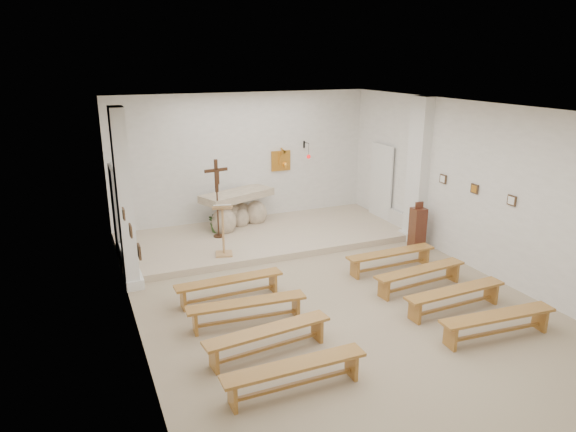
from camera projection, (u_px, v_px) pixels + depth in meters
name	position (u px, v px, depth m)	size (l,w,h in m)	color
ground	(329.00, 297.00, 9.72)	(7.00, 10.00, 0.00)	tan
wall_left	(131.00, 233.00, 7.90)	(0.02, 10.00, 3.50)	white
wall_right	(482.00, 189.00, 10.52)	(0.02, 10.00, 3.50)	white
wall_back	(244.00, 160.00, 13.60)	(7.00, 0.02, 3.50)	white
ceiling	(334.00, 110.00, 8.70)	(7.00, 10.00, 0.02)	silver
sanctuary_platform	(264.00, 236.00, 12.78)	(6.98, 3.00, 0.15)	#BBA590
pilaster_left	(124.00, 200.00, 9.71)	(0.26, 0.55, 3.50)	white
pilaster_right	(418.00, 171.00, 12.23)	(0.26, 0.55, 3.50)	white
gold_wall_relief	(281.00, 161.00, 13.99)	(0.55, 0.04, 0.55)	gold
sanctuary_lamp	(308.00, 155.00, 13.99)	(0.11, 0.36, 0.44)	black
station_frame_left_front	(139.00, 252.00, 7.22)	(0.03, 0.20, 0.20)	#45301E
station_frame_left_mid	(131.00, 231.00, 8.10)	(0.03, 0.20, 0.20)	#45301E
station_frame_left_rear	(124.00, 214.00, 8.97)	(0.03, 0.20, 0.20)	#45301E
station_frame_right_front	(512.00, 200.00, 9.82)	(0.03, 0.20, 0.20)	#45301E
station_frame_right_mid	(475.00, 189.00, 10.69)	(0.03, 0.20, 0.20)	#45301E
station_frame_right_rear	(443.00, 179.00, 11.57)	(0.03, 0.20, 0.20)	#45301E
radiator_left	(124.00, 261.00, 10.74)	(0.10, 0.85, 0.52)	silver
radiator_right	(399.00, 222.00, 13.30)	(0.10, 0.85, 0.52)	silver
altar	(237.00, 212.00, 13.25)	(2.07, 1.42, 1.00)	beige
lectern	(223.00, 229.00, 11.20)	(0.50, 0.45, 1.21)	tan
crucifix_stand	(217.00, 193.00, 12.22)	(0.58, 0.25, 1.91)	#3D2313
potted_plant	(217.00, 221.00, 12.82)	(0.50, 0.43, 0.56)	#2C4F1F
donation_pedestal	(417.00, 228.00, 12.05)	(0.32, 0.32, 1.15)	#4E2A16
bench_left_front	(229.00, 284.00, 9.50)	(2.04, 0.38, 0.43)	#AF7532
bench_right_front	(391.00, 256.00, 10.83)	(2.03, 0.36, 0.43)	#AF7532
bench_left_second	(247.00, 307.00, 8.62)	(2.05, 0.48, 0.43)	#AF7532
bench_right_second	(420.00, 274.00, 9.95)	(2.05, 0.50, 0.43)	#AF7532
bench_left_third	(268.00, 335.00, 7.74)	(2.05, 0.53, 0.43)	#AF7532
bench_right_third	(455.00, 295.00, 9.07)	(2.04, 0.40, 0.43)	#AF7532
bench_left_fourth	(295.00, 371.00, 6.86)	(2.03, 0.33, 0.43)	#AF7532
bench_right_fourth	(498.00, 320.00, 8.19)	(2.05, 0.47, 0.43)	#AF7532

